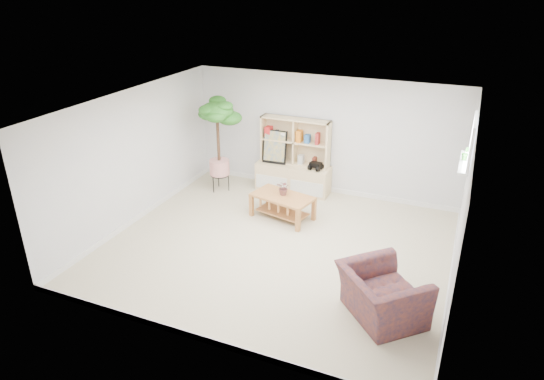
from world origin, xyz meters
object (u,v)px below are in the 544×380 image
at_px(storage_unit, 293,156).
at_px(floor_tree, 218,146).
at_px(armchair, 382,292).
at_px(coffee_table, 282,207).

distance_m(storage_unit, floor_tree, 1.54).
bearing_deg(armchair, coffee_table, 3.21).
xyz_separation_m(storage_unit, coffee_table, (0.26, -1.24, -0.54)).
distance_m(storage_unit, armchair, 4.22).
relative_size(coffee_table, armchair, 1.06).
height_order(coffee_table, floor_tree, floor_tree).
distance_m(floor_tree, armchair, 4.86).
relative_size(floor_tree, armchair, 1.87).
distance_m(coffee_table, armchair, 3.10).
bearing_deg(coffee_table, floor_tree, 171.03).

